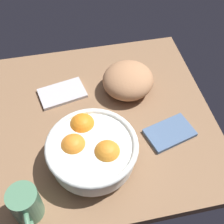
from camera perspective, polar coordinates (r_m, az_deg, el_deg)
name	(u,v)px	position (r cm, az deg, el deg)	size (l,w,h in cm)	color
ground_plane	(102,120)	(91.37, -1.96, -1.52)	(66.04, 64.99, 3.00)	#866244
fruit_bowl	(91,149)	(76.96, -3.92, -7.00)	(23.36, 23.36, 10.34)	white
bread_loaf	(128,80)	(94.20, 3.06, 6.06)	(16.07, 15.65, 8.95)	tan
napkin_folded	(170,133)	(87.55, 10.88, -3.88)	(13.32, 8.52, 1.23)	slate
napkin_spare	(62,93)	(96.86, -9.41, 3.53)	(14.21, 8.84, 1.11)	#BDBABF
mug	(26,206)	(73.96, -15.98, -16.70)	(7.06, 11.57, 9.66)	#50825F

